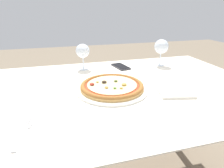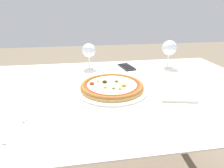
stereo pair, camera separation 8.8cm
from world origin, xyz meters
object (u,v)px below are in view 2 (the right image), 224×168
Objects in this scene: fork at (18,126)px; wine_glass_far_left at (89,51)px; wine_glass_far_right at (169,48)px; cell_phone at (127,67)px; dining_table at (119,103)px; pizza_plate at (112,87)px.

fork is 1.07× the size of wine_glass_far_left.
cell_phone is (-0.27, 0.02, -0.12)m from wine_glass_far_right.
fork is 1.09× the size of cell_phone.
dining_table is 8.39× the size of wine_glass_far_right.
wine_glass_far_right reaches higher than wine_glass_far_left.
dining_table is at bearing -142.91° from wine_glass_far_right.
cell_phone is (0.50, 0.57, 0.00)m from fork.
dining_table is at bearing -109.09° from cell_phone.
cell_phone reaches higher than fork.
dining_table is 0.48m from fork.
fork is (-0.35, -0.24, -0.01)m from pizza_plate.
pizza_plate is 0.38m from wine_glass_far_left.
dining_table is at bearing 30.00° from pizza_plate.
dining_table is 0.11m from pizza_plate.
pizza_plate is 2.17× the size of cell_phone.
pizza_plate is 1.99× the size of fork.
wine_glass_far_right is at bearing 35.72° from fork.
cell_phone is (0.15, 0.33, -0.01)m from pizza_plate.
pizza_plate reaches higher than cell_phone.
cell_phone is at bearing 49.09° from fork.
wine_glass_far_left is at bearing 66.56° from fork.
dining_table is 4.28× the size of pizza_plate.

